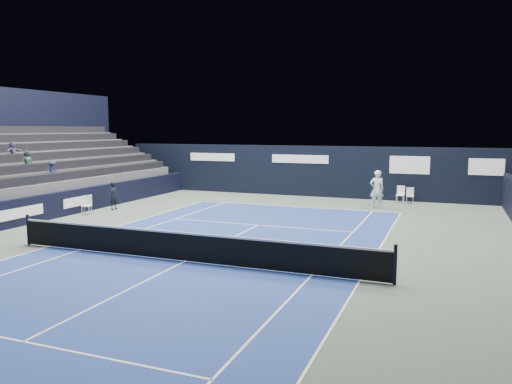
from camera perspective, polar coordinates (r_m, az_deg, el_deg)
ground at (r=17.71m, az=-4.94°, el=-6.35°), size 48.00×48.00×0.00m
court_surface at (r=16.00m, az=-8.13°, el=-7.87°), size 10.97×23.77×0.01m
folding_chair_back_a at (r=29.19m, az=17.20°, el=-0.08°), size 0.42×0.45×0.89m
folding_chair_back_b at (r=29.22m, az=16.19°, el=-0.13°), size 0.46×0.44×0.97m
line_judge_chair at (r=25.67m, az=-18.75°, el=-1.27°), size 0.51×0.50×0.92m
line_judge at (r=26.74m, az=-15.93°, el=-0.41°), size 0.36×0.54×1.45m
court_markings at (r=16.00m, az=-8.13°, el=-7.85°), size 11.03×23.83×0.00m
tennis_net at (r=15.88m, az=-8.16°, el=-6.11°), size 12.90×0.10×1.10m
back_sponsor_wall at (r=31.00m, az=6.96°, el=2.38°), size 26.00×0.63×3.10m
side_barrier_left at (r=26.13m, az=-19.97°, el=-1.01°), size 0.33×22.00×1.20m
spectator_stand at (r=29.31m, az=-24.35°, el=2.30°), size 6.00×18.00×6.40m
tennis_player at (r=26.88m, az=13.64°, el=0.31°), size 0.85×0.96×2.00m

